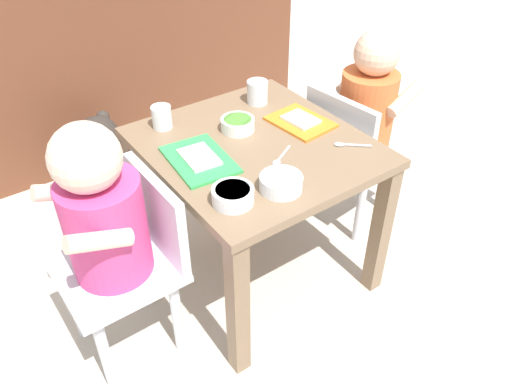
% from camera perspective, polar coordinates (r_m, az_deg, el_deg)
% --- Properties ---
extents(ground_plane, '(7.00, 7.00, 0.00)m').
position_cam_1_polar(ground_plane, '(1.69, -0.00, -8.30)').
color(ground_plane, beige).
extents(kitchen_cabinet_back, '(1.62, 0.38, 0.99)m').
position_cam_1_polar(kitchen_cabinet_back, '(2.24, -16.57, 17.25)').
color(kitchen_cabinet_back, brown).
rests_on(kitchen_cabinet_back, ground).
extents(dining_table, '(0.56, 0.60, 0.47)m').
position_cam_1_polar(dining_table, '(1.44, -0.00, 2.64)').
color(dining_table, '#7A6047').
rests_on(dining_table, ground).
extents(seated_child_left, '(0.28, 0.28, 0.69)m').
position_cam_1_polar(seated_child_left, '(1.24, -16.07, -3.08)').
color(seated_child_left, silver).
rests_on(seated_child_left, ground).
extents(seated_child_right, '(0.31, 0.31, 0.68)m').
position_cam_1_polar(seated_child_right, '(1.69, 11.94, 8.73)').
color(seated_child_right, silver).
rests_on(seated_child_right, ground).
extents(dog, '(0.34, 0.40, 0.33)m').
position_cam_1_polar(dog, '(1.91, -17.73, 4.21)').
color(dog, '#332D28').
rests_on(dog, ground).
extents(food_tray_left, '(0.16, 0.22, 0.02)m').
position_cam_1_polar(food_tray_left, '(1.33, -6.28, 3.65)').
color(food_tray_left, green).
rests_on(food_tray_left, dining_table).
extents(food_tray_right, '(0.15, 0.19, 0.02)m').
position_cam_1_polar(food_tray_right, '(1.49, 4.95, 7.80)').
color(food_tray_right, orange).
rests_on(food_tray_right, dining_table).
extents(water_cup_left, '(0.06, 0.06, 0.07)m').
position_cam_1_polar(water_cup_left, '(1.59, 0.16, 10.88)').
color(water_cup_left, white).
rests_on(water_cup_left, dining_table).
extents(water_cup_right, '(0.06, 0.06, 0.06)m').
position_cam_1_polar(water_cup_right, '(1.48, -10.37, 8.03)').
color(water_cup_right, white).
rests_on(water_cup_right, dining_table).
extents(veggie_bowl_far, '(0.10, 0.10, 0.04)m').
position_cam_1_polar(veggie_bowl_far, '(1.21, 2.80, 1.06)').
color(veggie_bowl_far, white).
rests_on(veggie_bowl_far, dining_table).
extents(cereal_bowl_left_side, '(0.10, 0.10, 0.04)m').
position_cam_1_polar(cereal_bowl_left_side, '(1.45, -2.01, 7.55)').
color(cereal_bowl_left_side, white).
rests_on(cereal_bowl_left_side, dining_table).
extents(veggie_bowl_near, '(0.10, 0.10, 0.04)m').
position_cam_1_polar(veggie_bowl_near, '(1.17, -2.58, -0.35)').
color(veggie_bowl_near, white).
rests_on(veggie_bowl_near, dining_table).
extents(spoon_by_left_tray, '(0.08, 0.08, 0.01)m').
position_cam_1_polar(spoon_by_left_tray, '(1.40, 10.21, 5.17)').
color(spoon_by_left_tray, silver).
rests_on(spoon_by_left_tray, dining_table).
extents(spoon_by_right_tray, '(0.09, 0.06, 0.01)m').
position_cam_1_polar(spoon_by_right_tray, '(1.33, 2.71, 3.82)').
color(spoon_by_right_tray, silver).
rests_on(spoon_by_right_tray, dining_table).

